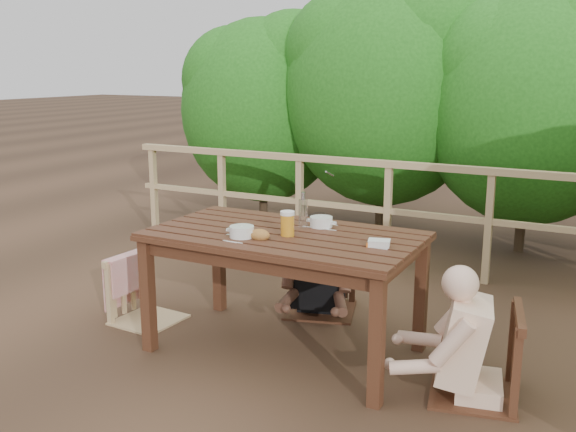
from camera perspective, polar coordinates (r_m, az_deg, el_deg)
The scene contains 15 objects.
ground at distance 4.38m, azimuth -0.31°, elevation -11.67°, with size 60.00×60.00×0.00m, color #513724.
table at distance 4.23m, azimuth -0.32°, elevation -6.83°, with size 1.70×0.96×0.79m, color #3D2114.
chair_left at distance 4.80m, azimuth -12.40°, elevation -4.00°, with size 0.45×0.45×0.90m, color tan.
chair_far at distance 4.87m, azimuth 2.93°, elevation -2.67°, with size 0.51×0.51×1.03m, color #3D2114.
chair_right at distance 3.78m, azimuth 16.43°, elevation -8.18°, with size 0.50×0.50×1.00m, color #3D2114.
woman at distance 4.86m, azimuth 3.04°, elevation -1.53°, with size 0.49×0.61×1.22m, color black, non-canonical shape.
diner_right at distance 3.73m, azimuth 17.01°, elevation -6.38°, with size 0.51×0.62×1.26m, color beige, non-canonical shape.
railing at distance 5.97m, azimuth 8.75°, elevation 0.04°, with size 5.60×0.10×1.01m, color tan.
hedge_row at distance 6.87m, azimuth 15.79°, elevation 13.12°, with size 6.60×1.60×3.80m, color #1E5D16, non-canonical shape.
soup_near at distance 4.01m, azimuth -4.09°, elevation -1.49°, with size 0.26×0.26×0.09m, color white.
soup_far at distance 4.26m, azimuth 2.94°, elevation -0.62°, with size 0.25×0.25×0.08m, color white.
bread_roll at distance 3.96m, azimuth -2.50°, elevation -1.70°, with size 0.13×0.10×0.08m, color #996725.
beer_glass at distance 4.02m, azimuth -0.05°, elevation -0.77°, with size 0.09×0.09×0.17m, color orange.
bottle at distance 4.22m, azimuth 1.34°, elevation 0.44°, with size 0.06×0.06×0.25m, color silver.
butter_tub at distance 3.83m, azimuth 8.02°, elevation -2.49°, with size 0.13×0.09×0.05m, color white.
Camera 1 is at (1.88, -3.51, 1.83)m, focal length 40.38 mm.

